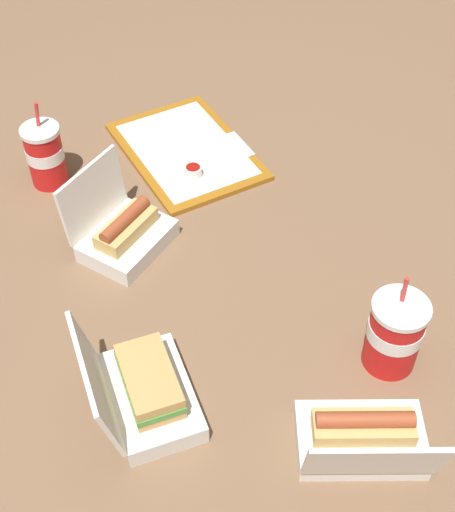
{
  "coord_description": "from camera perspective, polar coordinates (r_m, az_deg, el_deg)",
  "views": [
    {
      "loc": [
        -0.68,
        0.66,
        1.04
      ],
      "look_at": [
        0.03,
        0.01,
        0.05
      ],
      "focal_mm": 50.0,
      "sensor_mm": 36.0,
      "label": 1
    }
  ],
  "objects": [
    {
      "name": "soda_cup_front",
      "position": [
        1.63,
        -14.38,
        7.85
      ],
      "size": [
        0.09,
        0.09,
        0.21
      ],
      "color": "red",
      "rests_on": "ground_plane"
    },
    {
      "name": "clamshell_hotdog_corner",
      "position": [
        1.17,
        10.77,
        -14.15
      ],
      "size": [
        0.26,
        0.26,
        0.16
      ],
      "color": "white",
      "rests_on": "ground_plane"
    },
    {
      "name": "ground_plane",
      "position": [
        1.41,
        1.29,
        -1.78
      ],
      "size": [
        3.2,
        3.2,
        0.0
      ],
      "primitive_type": "plane",
      "color": "brown"
    },
    {
      "name": "clamshell_hotdog_center",
      "position": [
        1.46,
        -8.35,
        1.95
      ],
      "size": [
        0.2,
        0.21,
        0.17
      ],
      "color": "white",
      "rests_on": "ground_plane"
    },
    {
      "name": "napkin_stack",
      "position": [
        1.69,
        -0.12,
        8.54
      ],
      "size": [
        0.12,
        0.12,
        0.0
      ],
      "primitive_type": "cube",
      "rotation": [
        0.0,
        0.0,
        -0.24
      ],
      "color": "white",
      "rests_on": "food_tray"
    },
    {
      "name": "food_tray",
      "position": [
        1.7,
        -3.31,
        8.38
      ],
      "size": [
        0.42,
        0.34,
        0.01
      ],
      "color": "#A56619",
      "rests_on": "ground_plane"
    },
    {
      "name": "ketchup_cup",
      "position": [
        1.61,
        -2.76,
        6.82
      ],
      "size": [
        0.04,
        0.04,
        0.02
      ],
      "color": "white",
      "rests_on": "food_tray"
    },
    {
      "name": "soda_cup_back",
      "position": [
        1.25,
        13.23,
        -6.01
      ],
      "size": [
        0.1,
        0.1,
        0.21
      ],
      "color": "red",
      "rests_on": "ground_plane"
    },
    {
      "name": "plastic_fork",
      "position": [
        1.66,
        -5.62,
        7.68
      ],
      "size": [
        0.1,
        0.06,
        0.0
      ],
      "primitive_type": "cube",
      "rotation": [
        0.0,
        0.0,
        -0.49
      ],
      "color": "white",
      "rests_on": "food_tray"
    },
    {
      "name": "clamshell_sandwich_right",
      "position": [
        1.2,
        -6.63,
        -10.62
      ],
      "size": [
        0.25,
        0.23,
        0.17
      ],
      "color": "white",
      "rests_on": "ground_plane"
    }
  ]
}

